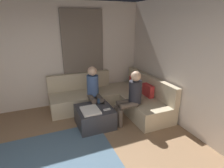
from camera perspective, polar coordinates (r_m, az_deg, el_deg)
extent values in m
cube|color=beige|center=(3.54, 31.32, 2.34)|extent=(6.00, 0.12, 2.70)
cube|color=beige|center=(4.98, -24.01, 7.64)|extent=(0.12, 6.00, 2.70)
cube|color=#726659|center=(5.04, -8.89, 8.01)|extent=(0.06, 1.10, 2.50)
cube|color=#C6B593|center=(4.82, 7.87, -5.49)|extent=(2.10, 0.85, 0.42)
cube|color=#C6B593|center=(4.84, 11.74, -0.06)|extent=(2.10, 0.14, 0.45)
cube|color=#C6B593|center=(4.91, -8.95, -5.06)|extent=(0.85, 1.70, 0.42)
cube|color=#C6B593|center=(5.08, -10.18, 0.96)|extent=(0.14, 1.70, 0.45)
cube|color=red|center=(5.18, 6.94, 0.27)|extent=(0.36, 0.12, 0.36)
cube|color=red|center=(4.62, 11.18, -2.32)|extent=(0.36, 0.12, 0.36)
cube|color=#333338|center=(4.08, -5.45, -10.19)|extent=(0.76, 0.76, 0.42)
cube|color=white|center=(3.86, -6.82, -8.20)|extent=(0.44, 0.36, 0.04)
cylinder|color=#334C72|center=(4.20, -4.12, -5.32)|extent=(0.08, 0.08, 0.10)
cube|color=white|center=(3.89, -1.62, -7.97)|extent=(0.05, 0.15, 0.02)
cylinder|color=brown|center=(4.01, 2.56, -10.66)|extent=(0.12, 0.12, 0.42)
cylinder|color=brown|center=(4.16, 1.49, -9.53)|extent=(0.12, 0.12, 0.42)
cylinder|color=brown|center=(3.97, 5.25, -6.69)|extent=(0.12, 0.40, 0.12)
cylinder|color=brown|center=(4.11, 4.08, -5.69)|extent=(0.12, 0.40, 0.12)
cylinder|color=#26262D|center=(4.03, 7.28, -2.47)|extent=(0.28, 0.28, 0.50)
sphere|color=#D8AD8C|center=(3.91, 7.50, 2.44)|extent=(0.22, 0.22, 0.22)
cylinder|color=brown|center=(4.30, -3.09, -8.50)|extent=(0.12, 0.12, 0.42)
cylinder|color=brown|center=(4.25, -5.40, -8.91)|extent=(0.12, 0.12, 0.42)
cylinder|color=brown|center=(4.36, -4.04, -4.22)|extent=(0.40, 0.12, 0.12)
cylinder|color=brown|center=(4.31, -6.32, -4.57)|extent=(0.40, 0.12, 0.12)
cylinder|color=#3F598C|center=(4.42, -6.06, -0.45)|extent=(0.28, 0.28, 0.50)
sphere|color=#D8AD8C|center=(4.31, -6.23, 4.06)|extent=(0.22, 0.22, 0.22)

